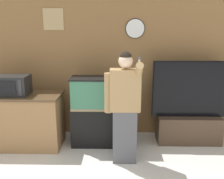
% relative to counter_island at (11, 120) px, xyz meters
% --- Properties ---
extents(wall_back_paneled, '(10.00, 0.08, 2.60)m').
position_rel_counter_island_xyz_m(wall_back_paneled, '(1.29, 0.60, 0.85)').
color(wall_back_paneled, olive).
rests_on(wall_back_paneled, ground_plane).
extents(counter_island, '(1.73, 0.66, 0.90)m').
position_rel_counter_island_xyz_m(counter_island, '(0.00, 0.00, 0.00)').
color(counter_island, olive).
rests_on(counter_island, ground_plane).
extents(microwave, '(0.50, 0.36, 0.32)m').
position_rel_counter_island_xyz_m(microwave, '(0.11, -0.04, 0.61)').
color(microwave, black).
rests_on(microwave, counter_island).
extents(aquarium_on_stand, '(0.96, 0.42, 1.17)m').
position_rel_counter_island_xyz_m(aquarium_on_stand, '(1.50, 0.09, 0.13)').
color(aquarium_on_stand, black).
rests_on(aquarium_on_stand, ground_plane).
extents(tv_on_stand, '(1.30, 0.40, 1.43)m').
position_rel_counter_island_xyz_m(tv_on_stand, '(3.03, 0.20, -0.04)').
color(tv_on_stand, '#4C3828').
rests_on(tv_on_stand, ground_plane).
extents(person_standing, '(0.52, 0.39, 1.65)m').
position_rel_counter_island_xyz_m(person_standing, '(1.89, -0.49, 0.41)').
color(person_standing, '#515156').
rests_on(person_standing, ground_plane).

